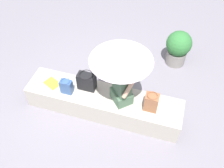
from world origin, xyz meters
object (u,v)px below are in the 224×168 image
Objects in this scene: parasol at (121,54)px; shoulder_bag_spare at (66,87)px; tote_bag_canvas at (151,102)px; planter_near at (178,47)px; magazine at (52,83)px; person_seated at (122,85)px; handbag_black at (87,81)px.

parasol reaches higher than shoulder_bag_spare.
tote_bag_canvas is (-0.54, 0.05, -0.84)m from parasol.
magazine is at bearing 39.71° from planter_near.
shoulder_bag_spare is 0.36× the size of planter_near.
magazine is (1.30, 0.00, -0.38)m from person_seated.
magazine is at bearing 0.21° from person_seated.
planter_near is at bearing -115.27° from parasol.
shoulder_bag_spare is (0.30, 0.19, -0.03)m from handbag_black.
person_seated is 0.62m from parasol.
magazine is (0.65, 0.09, -0.16)m from handbag_black.
planter_near is at bearing -131.19° from handbag_black.
shoulder_bag_spare is 0.38m from magazine.
tote_bag_canvas is 1.23× the size of magazine.
handbag_black is at bearing -146.38° from magazine.
tote_bag_canvas is 0.44× the size of planter_near.
parasol is at bearing 64.73° from planter_near.
person_seated is at bearing 143.19° from parasol.
tote_bag_canvas is 1.47m from shoulder_bag_spare.
person_seated is 1.14× the size of planter_near.
handbag_black reaches higher than magazine.
magazine is 2.68m from planter_near.
planter_near is (-1.42, -1.62, -0.18)m from handbag_black.
shoulder_bag_spare reaches higher than magazine.
tote_bag_canvas is (-1.16, 0.12, -0.00)m from handbag_black.
magazine is (1.27, 0.03, -1.00)m from parasol.
tote_bag_canvas is at bearing 81.73° from planter_near.
parasol is at bearing 174.02° from handbag_black.
tote_bag_canvas is 1.19× the size of shoulder_bag_spare.
shoulder_bag_spare is (0.92, 0.13, -0.86)m from parasol.
parasol is at bearing -153.37° from magazine.
handbag_black is at bearing -5.98° from parasol.
handbag_black is at bearing -5.82° from tote_bag_canvas.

